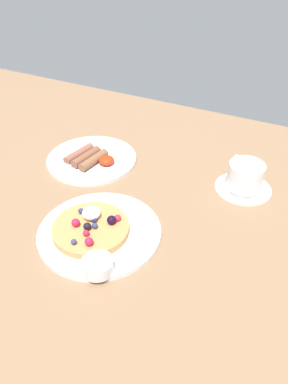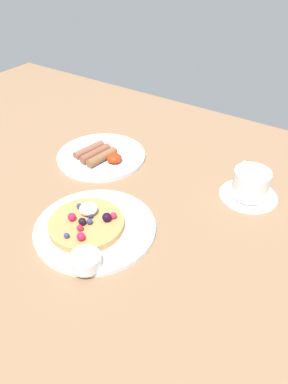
{
  "view_description": "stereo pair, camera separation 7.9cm",
  "coord_description": "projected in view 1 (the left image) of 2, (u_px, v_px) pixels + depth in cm",
  "views": [
    {
      "loc": [
        35.18,
        -57.43,
        53.79
      ],
      "look_at": [
        5.37,
        0.8,
        4.0
      ],
      "focal_mm": 33.9,
      "sensor_mm": 36.0,
      "label": 1
    },
    {
      "loc": [
        42.02,
        -53.38,
        53.79
      ],
      "look_at": [
        5.37,
        0.8,
        4.0
      ],
      "focal_mm": 33.9,
      "sensor_mm": 36.0,
      "label": 2
    }
  ],
  "objects": [
    {
      "name": "coffee_cup",
      "position": [
        245.0,
        175.0,
        0.88
      ],
      "size": [
        9.32,
        10.4,
        6.45
      ],
      "color": "white",
      "rests_on": "coffee_saucer"
    },
    {
      "name": "syrup_ramekin",
      "position": [
        97.0,
        265.0,
        0.67
      ],
      "size": [
        5.93,
        5.93,
        2.57
      ],
      "color": "white",
      "rests_on": "pancake_plate"
    },
    {
      "name": "fried_breakfast",
      "position": [
        88.0,
        158.0,
        0.97
      ],
      "size": [
        14.25,
        10.68,
        2.54
      ],
      "color": "brown",
      "rests_on": "breakfast_plate"
    },
    {
      "name": "coffee_saucer",
      "position": [
        243.0,
        188.0,
        0.9
      ],
      "size": [
        13.78,
        13.78,
        0.7
      ],
      "primitive_type": "cylinder",
      "color": "white",
      "rests_on": "ground_plane"
    },
    {
      "name": "breakfast_plate",
      "position": [
        92.0,
        159.0,
        1.0
      ],
      "size": [
        24.47,
        24.47,
        1.07
      ],
      "primitive_type": "cylinder",
      "color": "white",
      "rests_on": "ground_plane"
    },
    {
      "name": "pancake_plate",
      "position": [
        100.0,
        232.0,
        0.77
      ],
      "size": [
        26.06,
        26.06,
        1.11
      ],
      "primitive_type": "cylinder",
      "color": "white",
      "rests_on": "ground_plane"
    },
    {
      "name": "pancake_with_berries",
      "position": [
        93.0,
        228.0,
        0.75
      ],
      "size": [
        16.09,
        16.09,
        3.9
      ],
      "color": "tan",
      "rests_on": "pancake_plate"
    },
    {
      "name": "ground_plane",
      "position": [
        123.0,
        206.0,
        0.87
      ],
      "size": [
        194.41,
        114.45,
        3.0
      ],
      "primitive_type": "cube",
      "color": "#8A684A"
    }
  ]
}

